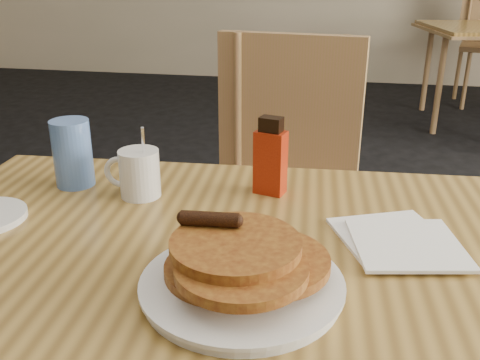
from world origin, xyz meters
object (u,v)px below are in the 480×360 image
main_table (223,270)px  pancake_plate (242,272)px  syrup_bottle (270,159)px  blue_tumbler (73,153)px  coffee_mug (138,172)px  chair_main_far (283,173)px

main_table → pancake_plate: (0.05, -0.12, 0.07)m
main_table → syrup_bottle: (0.04, 0.23, 0.12)m
main_table → syrup_bottle: bearing=79.4°
main_table → blue_tumbler: size_ratio=8.82×
pancake_plate → blue_tumbler: bearing=142.5°
blue_tumbler → coffee_mug: bearing=-10.8°
blue_tumbler → pancake_plate: bearing=-37.5°
main_table → blue_tumbler: (-0.36, 0.20, 0.11)m
blue_tumbler → chair_main_far: bearing=56.0°
main_table → chair_main_far: size_ratio=1.23×
pancake_plate → blue_tumbler: blue_tumbler is taller
pancake_plate → blue_tumbler: size_ratio=2.08×
chair_main_far → syrup_bottle: 0.56m
main_table → syrup_bottle: syrup_bottle is taller
main_table → chair_main_far: bearing=88.9°
blue_tumbler → syrup_bottle: bearing=5.1°
chair_main_far → coffee_mug: bearing=-103.0°
coffee_mug → syrup_bottle: syrup_bottle is taller
coffee_mug → syrup_bottle: size_ratio=0.95×
chair_main_far → blue_tumbler: chair_main_far is taller
coffee_mug → syrup_bottle: (0.25, 0.06, 0.02)m
chair_main_far → syrup_bottle: chair_main_far is taller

